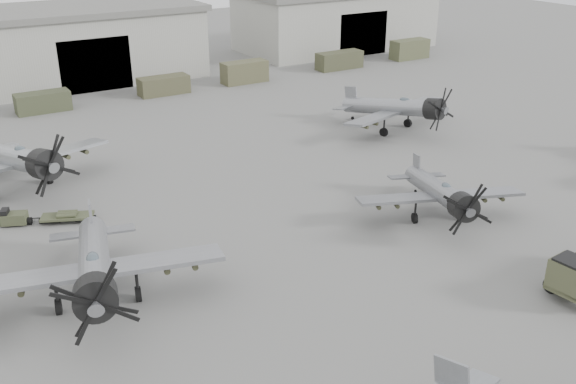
% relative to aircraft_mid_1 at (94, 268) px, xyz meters
% --- Properties ---
extents(ground, '(220.00, 220.00, 0.00)m').
position_rel_aircraft_mid_1_xyz_m(ground, '(12.73, -11.50, -2.43)').
color(ground, slate).
rests_on(ground, ground).
extents(hangar_center, '(29.00, 14.80, 8.70)m').
position_rel_aircraft_mid_1_xyz_m(hangar_center, '(12.73, 50.47, 1.95)').
color(hangar_center, gray).
rests_on(hangar_center, ground).
extents(hangar_right, '(29.00, 14.80, 8.70)m').
position_rel_aircraft_mid_1_xyz_m(hangar_right, '(50.73, 50.47, 1.95)').
color(hangar_right, gray).
rests_on(hangar_right, ground).
extents(support_truck_3, '(5.39, 2.20, 2.02)m').
position_rel_aircraft_mid_1_xyz_m(support_truck_3, '(5.56, 38.50, -1.42)').
color(support_truck_3, '#383E28').
rests_on(support_truck_3, ground).
extents(support_truck_4, '(5.64, 2.20, 2.02)m').
position_rel_aircraft_mid_1_xyz_m(support_truck_4, '(18.70, 38.50, -1.42)').
color(support_truck_4, '#42422B').
rests_on(support_truck_4, ground).
extents(support_truck_5, '(5.53, 2.20, 2.54)m').
position_rel_aircraft_mid_1_xyz_m(support_truck_5, '(28.98, 38.50, -1.16)').
color(support_truck_5, '#494830').
rests_on(support_truck_5, ground).
extents(support_truck_6, '(6.28, 2.20, 2.23)m').
position_rel_aircraft_mid_1_xyz_m(support_truck_6, '(42.96, 38.50, -1.31)').
color(support_truck_6, '#3B3D28').
rests_on(support_truck_6, ground).
extents(support_truck_7, '(5.55, 2.20, 2.63)m').
position_rel_aircraft_mid_1_xyz_m(support_truck_7, '(54.99, 38.50, -1.11)').
color(support_truck_7, '#484B31').
rests_on(support_truck_7, ground).
extents(aircraft_mid_1, '(13.40, 12.06, 5.33)m').
position_rel_aircraft_mid_1_xyz_m(aircraft_mid_1, '(0.00, 0.00, 0.00)').
color(aircraft_mid_1, gray).
rests_on(aircraft_mid_1, ground).
extents(aircraft_mid_2, '(11.00, 9.96, 4.47)m').
position_rel_aircraft_mid_1_xyz_m(aircraft_mid_2, '(22.30, -1.74, -0.39)').
color(aircraft_mid_2, gray).
rests_on(aircraft_mid_2, ground).
extents(aircraft_far_0, '(14.06, 12.66, 5.60)m').
position_rel_aircraft_mid_1_xyz_m(aircraft_far_0, '(-0.39, 17.94, 0.12)').
color(aircraft_far_0, '#909398').
rests_on(aircraft_far_0, ground).
extents(aircraft_far_1, '(12.74, 11.47, 5.07)m').
position_rel_aircraft_mid_1_xyz_m(aircraft_far_1, '(32.37, 14.42, -0.12)').
color(aircraft_far_1, gray).
rests_on(aircraft_far_1, ground).
extents(tug_trailer, '(5.80, 3.38, 1.18)m').
position_rel_aircraft_mid_1_xyz_m(tug_trailer, '(-0.76, 12.01, -1.98)').
color(tug_trailer, '#3B402A').
rests_on(tug_trailer, ground).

